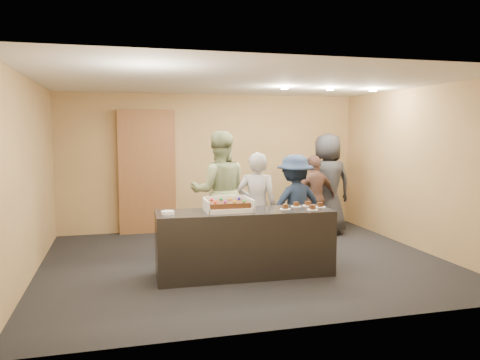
# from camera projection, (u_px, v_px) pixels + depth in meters

# --- Properties ---
(room) EXTENTS (6.04, 6.00, 2.70)m
(room) POSITION_uv_depth(u_px,v_px,m) (245.00, 173.00, 7.02)
(room) COLOR black
(room) RESTS_ON ground
(serving_counter) EXTENTS (2.42, 0.78, 0.90)m
(serving_counter) POSITION_uv_depth(u_px,v_px,m) (245.00, 243.00, 6.41)
(serving_counter) COLOR black
(serving_counter) RESTS_ON floor
(storage_cabinet) EXTENTS (1.08, 0.15, 2.38)m
(storage_cabinet) POSITION_uv_depth(u_px,v_px,m) (147.00, 172.00, 9.02)
(storage_cabinet) COLOR brown
(storage_cabinet) RESTS_ON floor
(cake_box) EXTENTS (0.63, 0.43, 0.18)m
(cake_box) POSITION_uv_depth(u_px,v_px,m) (228.00, 208.00, 6.32)
(cake_box) COLOR white
(cake_box) RESTS_ON serving_counter
(sheet_cake) EXTENTS (0.53, 0.37, 0.11)m
(sheet_cake) POSITION_uv_depth(u_px,v_px,m) (228.00, 204.00, 6.30)
(sheet_cake) COLOR #3E1A0E
(sheet_cake) RESTS_ON cake_box
(plate_stack) EXTENTS (0.17, 0.17, 0.04)m
(plate_stack) POSITION_uv_depth(u_px,v_px,m) (168.00, 213.00, 6.08)
(plate_stack) COLOR white
(plate_stack) RESTS_ON serving_counter
(slice_a) EXTENTS (0.15, 0.15, 0.07)m
(slice_a) POSITION_uv_depth(u_px,v_px,m) (285.00, 208.00, 6.46)
(slice_a) COLOR white
(slice_a) RESTS_ON serving_counter
(slice_b) EXTENTS (0.15, 0.15, 0.07)m
(slice_b) POSITION_uv_depth(u_px,v_px,m) (296.00, 205.00, 6.69)
(slice_b) COLOR white
(slice_b) RESTS_ON serving_counter
(slice_c) EXTENTS (0.15, 0.15, 0.07)m
(slice_c) POSITION_uv_depth(u_px,v_px,m) (313.00, 208.00, 6.42)
(slice_c) COLOR white
(slice_c) RESTS_ON serving_counter
(slice_d) EXTENTS (0.15, 0.15, 0.07)m
(slice_d) POSITION_uv_depth(u_px,v_px,m) (308.00, 204.00, 6.75)
(slice_d) COLOR white
(slice_d) RESTS_ON serving_counter
(slice_e) EXTENTS (0.15, 0.15, 0.07)m
(slice_e) POSITION_uv_depth(u_px,v_px,m) (320.00, 205.00, 6.64)
(slice_e) COLOR white
(slice_e) RESTS_ON serving_counter
(person_server_grey) EXTENTS (0.71, 0.60, 1.66)m
(person_server_grey) POSITION_uv_depth(u_px,v_px,m) (257.00, 207.00, 7.05)
(person_server_grey) COLOR #9D9DA2
(person_server_grey) RESTS_ON floor
(person_sage_man) EXTENTS (1.04, 0.85, 1.98)m
(person_sage_man) POSITION_uv_depth(u_px,v_px,m) (219.00, 192.00, 7.65)
(person_sage_man) COLOR gray
(person_sage_man) RESTS_ON floor
(person_navy_man) EXTENTS (1.11, 0.74, 1.61)m
(person_navy_man) POSITION_uv_depth(u_px,v_px,m) (295.00, 205.00, 7.48)
(person_navy_man) COLOR #1A2742
(person_navy_man) RESTS_ON floor
(person_brown_extra) EXTENTS (0.97, 0.58, 1.54)m
(person_brown_extra) POSITION_uv_depth(u_px,v_px,m) (314.00, 197.00, 8.55)
(person_brown_extra) COLOR brown
(person_brown_extra) RESTS_ON floor
(person_dark_suit) EXTENTS (0.96, 0.63, 1.93)m
(person_dark_suit) POSITION_uv_depth(u_px,v_px,m) (327.00, 184.00, 8.94)
(person_dark_suit) COLOR #28282D
(person_dark_suit) RESTS_ON floor
(ceiling_spotlights) EXTENTS (1.72, 0.12, 0.03)m
(ceiling_spotlights) POSITION_uv_depth(u_px,v_px,m) (330.00, 89.00, 7.76)
(ceiling_spotlights) COLOR #FFEAC6
(ceiling_spotlights) RESTS_ON ceiling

